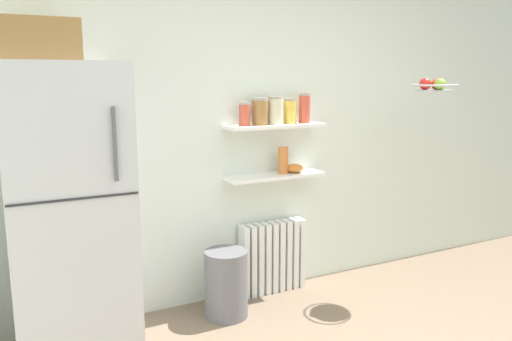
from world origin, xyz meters
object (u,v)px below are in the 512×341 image
Objects in this scene: storage_jar_1 at (260,112)px; hanging_fruit_basket at (434,85)px; refrigerator at (67,206)px; vase at (283,160)px; storage_jar_4 at (304,108)px; radiator at (273,257)px; storage_jar_0 at (245,114)px; storage_jar_3 at (290,111)px; shelf_bowl at (294,168)px; storage_jar_2 at (275,110)px; trash_bin at (226,284)px.

storage_jar_1 is 1.31m from hanging_fruit_basket.
vase is (1.58, 0.22, 0.12)m from refrigerator.
hanging_fruit_basket is at bearing -5.86° from refrigerator.
hanging_fruit_basket is (0.82, -0.48, 0.17)m from storage_jar_4.
refrigerator reaches higher than radiator.
hanging_fruit_basket reaches higher than storage_jar_0.
hanging_fruit_basket is (0.95, -0.48, 0.19)m from storage_jar_3.
shelf_bowl is (1.68, 0.22, 0.05)m from refrigerator.
storage_jar_2 is 0.48m from shelf_bowl.
storage_jar_4 is (1.77, 0.22, 0.51)m from refrigerator.
storage_jar_4 is (0.38, 0.00, 0.01)m from storage_jar_1.
hanging_fruit_basket is at bearing -30.37° from storage_jar_4.
radiator is 2.84× the size of storage_jar_1.
trash_bin is (-0.24, -0.20, -1.17)m from storage_jar_0.
storage_jar_1 is at bearing -180.00° from storage_jar_2.
storage_jar_1 is 0.13m from storage_jar_2.
refrigerator is 4.11× the size of trash_bin.
storage_jar_4 reaches higher than storage_jar_0.
radiator is at bearing 24.57° from trash_bin.
storage_jar_2 is (0.00, -0.03, 1.15)m from radiator.
storage_jar_4 is at bearing -6.75° from radiator.
shelf_bowl reaches higher than trash_bin.
vase is at bearing 154.39° from hanging_fruit_basket.
storage_jar_3 reaches higher than vase.
hanging_fruit_basket is (1.08, -0.48, 0.18)m from storage_jar_2.
vase reaches higher than shelf_bowl.
hanging_fruit_basket is at bearing -25.61° from vase.
vase is at bearing 180.00° from shelf_bowl.
radiator is 0.72m from shelf_bowl.
storage_jar_4 is 0.47× the size of trash_bin.
storage_jar_3 is at bearing 180.00° from shelf_bowl.
vase is at bearing 7.78° from refrigerator.
storage_jar_3 is (0.13, -0.03, 1.14)m from radiator.
storage_jar_4 is (0.25, 0.00, 0.01)m from storage_jar_2.
refrigerator reaches higher than storage_jar_4.
hanging_fruit_basket reaches higher than radiator.
refrigerator is 1.23m from trash_bin.
storage_jar_0 is at bearing 160.06° from hanging_fruit_basket.
radiator reaches higher than trash_bin.
vase is (0.32, 0.00, -0.36)m from storage_jar_0.
storage_jar_4 reaches higher than storage_jar_2.
storage_jar_3 is 1.08m from hanging_fruit_basket.
shelf_bowl is 0.43× the size of hanging_fruit_basket.
shelf_bowl is at bearing 151.98° from hanging_fruit_basket.
shelf_bowl is (0.17, -0.03, 0.70)m from radiator.
radiator is at bearing 13.32° from storage_jar_1.
radiator is 1.15m from storage_jar_1.
refrigerator is at bearing -170.26° from storage_jar_0.
radiator is 1.16m from storage_jar_0.
shelf_bowl is at bearing 16.47° from trash_bin.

